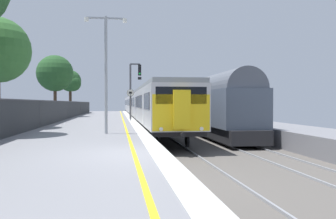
# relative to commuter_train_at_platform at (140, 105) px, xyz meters

# --- Properties ---
(ground) EXTENTS (17.40, 110.00, 1.21)m
(ground) POSITION_rel_commuter_train_at_platform_xyz_m (0.54, -36.07, -1.88)
(ground) COLOR gray
(commuter_train_at_platform) EXTENTS (2.83, 60.95, 3.81)m
(commuter_train_at_platform) POSITION_rel_commuter_train_at_platform_xyz_m (0.00, 0.00, 0.00)
(commuter_train_at_platform) COLOR #B7B7BC
(commuter_train_at_platform) RESTS_ON ground
(freight_train_adjacent_track) EXTENTS (2.60, 52.43, 4.39)m
(freight_train_adjacent_track) POSITION_rel_commuter_train_at_platform_xyz_m (4.00, -2.59, 0.12)
(freight_train_adjacent_track) COLOR #232326
(freight_train_adjacent_track) RESTS_ON ground
(signal_gantry) EXTENTS (1.10, 0.24, 5.11)m
(signal_gantry) POSITION_rel_commuter_train_at_platform_xyz_m (-1.48, -13.59, 1.92)
(signal_gantry) COLOR #47474C
(signal_gantry) RESTS_ON ground
(speed_limit_sign) EXTENTS (0.59, 0.08, 2.63)m
(speed_limit_sign) POSITION_rel_commuter_train_at_platform_xyz_m (-1.85, -16.59, 0.41)
(speed_limit_sign) COLOR #59595B
(speed_limit_sign) RESTS_ON ground
(platform_lamp_mid) EXTENTS (2.00, 0.20, 5.61)m
(platform_lamp_mid) POSITION_rel_commuter_train_at_platform_xyz_m (-3.46, -29.11, 2.05)
(platform_lamp_mid) COLOR #93999E
(platform_lamp_mid) RESTS_ON ground
(background_tree_centre) EXTENTS (3.89, 3.89, 6.62)m
(background_tree_centre) POSITION_rel_commuter_train_at_platform_xyz_m (-9.62, -6.77, 3.26)
(background_tree_centre) COLOR #473323
(background_tree_centre) RESTS_ON ground
(background_tree_right) EXTENTS (2.95, 2.98, 5.93)m
(background_tree_right) POSITION_rel_commuter_train_at_platform_xyz_m (-9.15, 3.00, 3.07)
(background_tree_right) COLOR #473323
(background_tree_right) RESTS_ON ground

